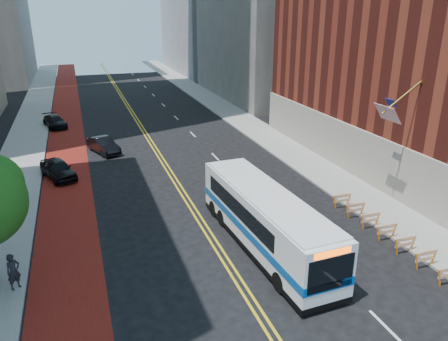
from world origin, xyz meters
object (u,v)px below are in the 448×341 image
car_a (58,169)px  car_c (55,121)px  car_b (103,145)px  transit_bus (264,219)px  pedestrian (13,272)px

car_a → car_c: bearing=71.2°
car_b → car_c: car_b is taller
car_b → car_c: size_ratio=0.96×
car_a → car_b: 6.81m
transit_bus → car_b: bearing=106.1°
car_a → pedestrian: size_ratio=2.42×
car_c → car_b: bearing=-84.1°
car_a → car_b: car_a is taller
transit_bus → car_a: bearing=123.3°
car_a → car_b: size_ratio=1.01×
car_a → pedestrian: bearing=-117.3°
car_a → car_c: (-0.62, 16.98, -0.09)m
transit_bus → car_c: bearing=106.9°
car_a → car_c: 16.99m
car_c → transit_bus: bearing=-85.6°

